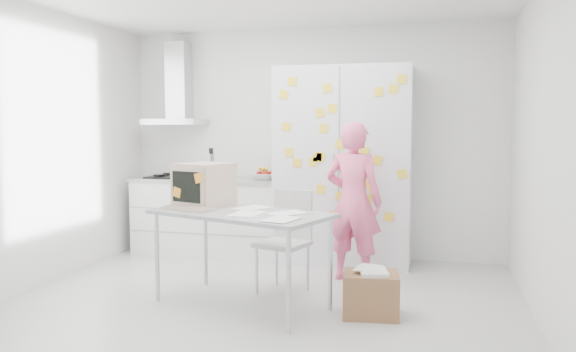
% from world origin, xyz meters
% --- Properties ---
extents(floor, '(4.50, 4.00, 0.02)m').
position_xyz_m(floor, '(0.00, 0.00, -0.01)').
color(floor, silver).
rests_on(floor, ground).
extents(walls, '(4.52, 4.01, 2.70)m').
position_xyz_m(walls, '(0.00, 0.72, 1.35)').
color(walls, white).
rests_on(walls, ground).
extents(counter_run, '(1.84, 0.63, 1.28)m').
position_xyz_m(counter_run, '(-1.20, 1.70, 0.47)').
color(counter_run, white).
rests_on(counter_run, ground).
extents(range_hood, '(0.70, 0.48, 1.01)m').
position_xyz_m(range_hood, '(-1.65, 1.84, 1.96)').
color(range_hood, silver).
rests_on(range_hood, walls).
extents(tall_cabinet, '(1.50, 0.68, 2.20)m').
position_xyz_m(tall_cabinet, '(0.45, 1.67, 1.10)').
color(tall_cabinet, silver).
rests_on(tall_cabinet, ground).
extents(person, '(0.65, 0.49, 1.60)m').
position_xyz_m(person, '(0.67, 0.96, 0.80)').
color(person, '#FD6292').
rests_on(person, ground).
extents(desk, '(1.68, 1.21, 1.21)m').
position_xyz_m(desk, '(-0.42, 0.04, 0.92)').
color(desk, '#A5ADB0').
rests_on(desk, ground).
extents(chair, '(0.53, 0.53, 0.94)m').
position_xyz_m(chair, '(0.12, 0.44, 0.53)').
color(chair, silver).
rests_on(chair, ground).
extents(cardboard_box, '(0.48, 0.41, 0.39)m').
position_xyz_m(cardboard_box, '(0.96, -0.08, 0.18)').
color(cardboard_box, '#8C603C').
rests_on(cardboard_box, ground).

